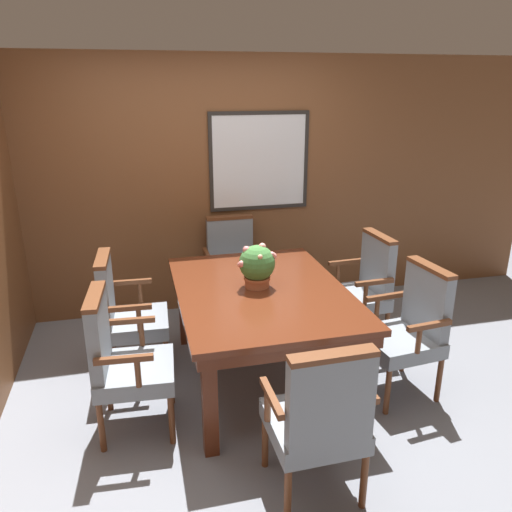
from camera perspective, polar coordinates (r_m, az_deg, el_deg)
The scene contains 10 objects.
ground_plane at distance 3.76m, azimuth -1.07°, elevation -16.30°, with size 14.00×14.00×0.00m, color gray.
wall_back at distance 4.87m, azimuth -5.72°, elevation 7.77°, with size 7.20×0.08×2.45m.
dining_table at distance 3.69m, azimuth 0.56°, elevation -5.07°, with size 1.22×1.65×0.76m.
chair_left_near at distance 3.36m, azimuth -15.08°, elevation -11.18°, with size 0.52×0.56×0.97m.
chair_head_near at distance 2.77m, azimuth 7.29°, elevation -17.74°, with size 0.55×0.50×0.97m.
chair_right_far at distance 4.42m, azimuth 12.11°, elevation -3.32°, with size 0.52×0.56×0.97m.
chair_head_far at distance 4.83m, azimuth -2.68°, elevation -0.95°, with size 0.54×0.50×0.97m.
chair_right_near at distance 3.80m, azimuth 17.15°, elevation -7.66°, with size 0.54×0.57×0.97m.
chair_left_far at distance 3.99m, azimuth -14.76°, elevation -6.07°, with size 0.51×0.56×0.97m.
potted_plant at distance 3.62m, azimuth 0.13°, elevation -1.06°, with size 0.29×0.26×0.33m.
Camera 1 is at (-0.67, -2.99, 2.18)m, focal length 35.00 mm.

